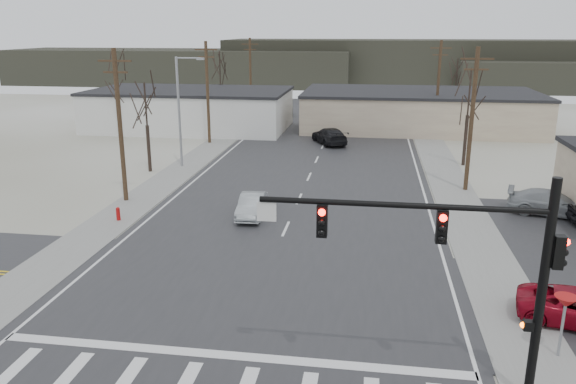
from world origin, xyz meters
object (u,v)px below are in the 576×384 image
(fire_hydrant, at_px, (118,214))
(car_far_b, at_px, (287,110))
(sedan_crossing, at_px, (252,206))
(traffic_signal_mast, at_px, (478,258))
(car_far_a, at_px, (329,136))
(car_parked_silver, at_px, (552,203))

(fire_hydrant, height_order, car_far_b, car_far_b)
(sedan_crossing, bearing_deg, traffic_signal_mast, -60.27)
(fire_hydrant, distance_m, sedan_crossing, 8.04)
(fire_hydrant, height_order, sedan_crossing, sedan_crossing)
(sedan_crossing, bearing_deg, fire_hydrant, -168.73)
(traffic_signal_mast, bearing_deg, car_far_a, 100.56)
(traffic_signal_mast, height_order, sedan_crossing, traffic_signal_mast)
(traffic_signal_mast, bearing_deg, car_far_b, 104.06)
(car_far_a, bearing_deg, car_parked_silver, 102.31)
(traffic_signal_mast, distance_m, car_far_a, 40.34)
(fire_hydrant, relative_size, car_parked_silver, 0.17)
(traffic_signal_mast, height_order, fire_hydrant, traffic_signal_mast)
(car_far_a, height_order, car_parked_silver, car_far_a)
(sedan_crossing, distance_m, car_far_b, 41.75)
(traffic_signal_mast, bearing_deg, fire_hydrant, 141.87)
(car_far_a, xyz_separation_m, car_far_b, (-7.10, 18.23, -0.12))
(sedan_crossing, height_order, car_far_b, car_far_b)
(car_far_b, distance_m, car_parked_silver, 44.56)
(car_far_b, xyz_separation_m, car_parked_silver, (22.43, -38.50, 0.05))
(sedan_crossing, bearing_deg, car_far_b, 92.92)
(fire_hydrant, relative_size, car_far_a, 0.16)
(car_far_b, bearing_deg, car_parked_silver, -68.24)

